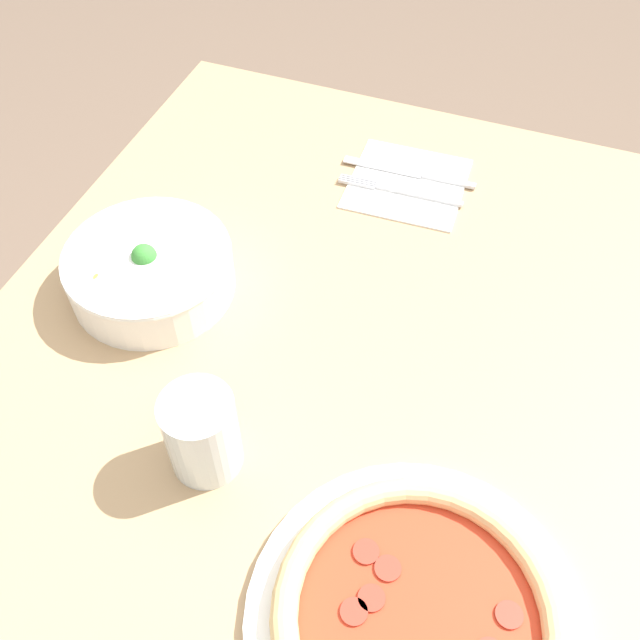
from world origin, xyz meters
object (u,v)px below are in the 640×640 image
at_px(bowl, 149,268).
at_px(knife, 414,174).
at_px(pizza, 418,619).
at_px(glass, 202,433).
at_px(fork, 402,191).

xyz_separation_m(bowl, knife, (0.33, -0.26, -0.03)).
xyz_separation_m(pizza, knife, (0.62, 0.18, -0.01)).
relative_size(pizza, glass, 3.04).
relative_size(bowl, glass, 2.01).
bearing_deg(pizza, bowl, 56.48).
height_order(bowl, knife, bowl).
relative_size(fork, glass, 1.76).
relative_size(bowl, knife, 1.05).
distance_m(pizza, bowl, 0.52).
distance_m(pizza, knife, 0.65).
relative_size(bowl, fork, 1.14).
relative_size(pizza, bowl, 1.51).
xyz_separation_m(pizza, bowl, (0.29, 0.44, 0.02)).
bearing_deg(fork, glass, 79.32).
bearing_deg(knife, bowl, 50.36).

